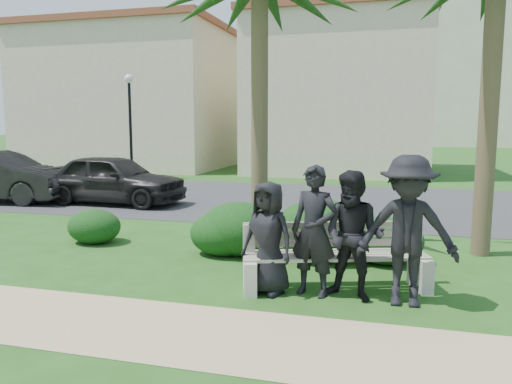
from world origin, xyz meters
TOP-DOWN VIEW (x-y plane):
  - ground at (0.00, 0.00)m, footprint 160.00×160.00m
  - footpath at (0.00, -1.80)m, footprint 30.00×1.60m
  - asphalt_street at (0.00, 8.00)m, footprint 160.00×8.00m
  - stucco_bldg_left at (-12.00, 18.00)m, footprint 10.40×8.40m
  - stucco_bldg_right at (-1.00, 18.00)m, footprint 8.40×8.40m
  - street_lamp at (-9.00, 12.00)m, footprint 0.36×0.36m
  - park_bench at (0.76, 0.08)m, footprint 2.72×1.35m
  - man_a at (-0.12, -0.29)m, footprint 0.86×0.70m
  - man_b at (0.48, -0.21)m, footprint 0.73×0.57m
  - man_c at (1.00, -0.25)m, footprint 0.96×0.84m
  - man_d at (1.67, -0.28)m, footprint 1.24×0.72m
  - hedge_a at (-4.07, 1.64)m, footprint 1.04×0.86m
  - hedge_b at (-1.11, 1.59)m, footprint 1.47×1.21m
  - hedge_c at (-1.36, 1.48)m, footprint 1.21×1.00m
  - hedge_d at (0.33, 1.65)m, footprint 1.62×1.34m
  - hedge_e at (1.40, 1.66)m, footprint 1.23×1.01m
  - car_a at (-6.25, 5.99)m, footprint 4.26×1.84m

SIDE VIEW (x-z plane):
  - ground at x=0.00m, z-range 0.00..0.00m
  - footpath at x=0.00m, z-range -0.01..0.01m
  - asphalt_street at x=0.00m, z-range -0.01..0.01m
  - hedge_a at x=-4.07m, z-range 0.00..0.68m
  - hedge_c at x=-1.36m, z-range 0.00..0.79m
  - hedge_e at x=1.40m, z-range 0.00..0.80m
  - park_bench at x=0.76m, z-range -0.04..0.85m
  - hedge_b at x=-1.11m, z-range 0.00..0.96m
  - hedge_d at x=0.33m, z-range 0.00..1.06m
  - car_a at x=-6.25m, z-range 0.00..1.43m
  - man_a at x=-0.12m, z-range 0.00..1.53m
  - man_c at x=1.00m, z-range 0.00..1.70m
  - man_b at x=0.48m, z-range 0.00..1.76m
  - man_d at x=1.67m, z-range 0.00..1.91m
  - street_lamp at x=-9.00m, z-range 0.80..5.09m
  - stucco_bldg_left at x=-12.00m, z-range 0.01..7.31m
  - stucco_bldg_right at x=-1.00m, z-range 0.01..7.31m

